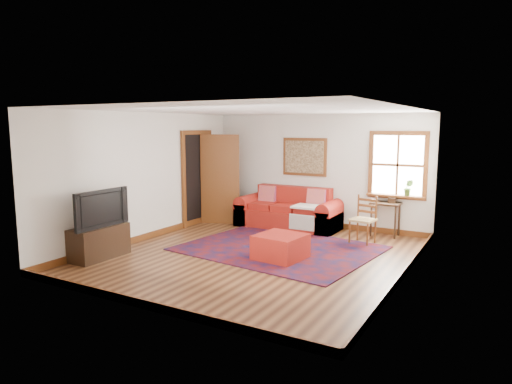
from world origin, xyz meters
The scene contains 13 objects.
ground centered at (0.00, 0.00, 0.00)m, with size 5.50×5.50×0.00m, color #3C1E10.
room_envelope centered at (0.00, 0.02, 1.65)m, with size 5.04×5.54×2.52m.
window centered at (1.78, 2.70, 1.31)m, with size 1.18×0.20×1.38m.
doorway centered at (-2.21, 1.78, 1.07)m, with size 0.89×1.08×2.14m.
framed_artwork centered at (-0.30, 2.71, 1.55)m, with size 1.05×0.07×0.85m.
persian_rug centered at (0.15, 0.58, 0.01)m, with size 3.32×2.65×0.02m, color #560C0C.
red_leather_sofa centered at (-0.48, 2.31, 0.29)m, with size 2.27×0.94×0.89m.
red_ottoman centered at (0.47, -0.01, 0.21)m, with size 0.75×0.75×0.43m, color maroon.
side_table centered at (1.59, 2.53, 0.58)m, with size 0.58×0.44×0.70m.
ladder_back_chair centered at (1.37, 1.77, 0.49)m, with size 0.48×0.47×0.92m.
media_cabinet centered at (-2.26, -1.46, 0.28)m, with size 0.45×1.01×0.55m, color black.
television centered at (-2.24, -1.48, 0.87)m, with size 1.10×0.14×0.64m, color black.
candle_hurricane centered at (-2.21, -1.08, 0.64)m, with size 0.12×0.12×0.18m.
Camera 1 is at (3.79, -6.72, 2.23)m, focal length 32.00 mm.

